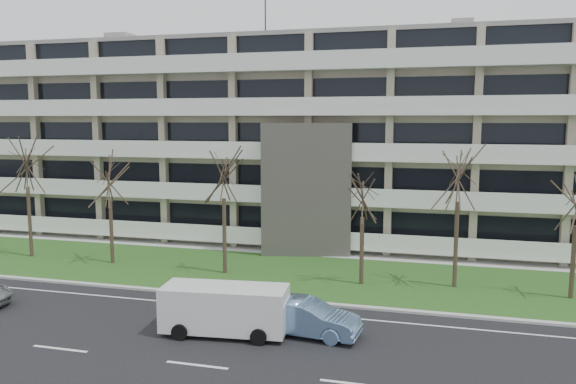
# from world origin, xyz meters

# --- Properties ---
(ground) EXTENTS (160.00, 160.00, 0.00)m
(ground) POSITION_xyz_m (0.00, 0.00, 0.00)
(ground) COLOR black
(ground) RESTS_ON ground
(grass_verge) EXTENTS (90.00, 10.00, 0.06)m
(grass_verge) POSITION_xyz_m (0.00, 13.00, 0.03)
(grass_verge) COLOR #21501A
(grass_verge) RESTS_ON ground
(curb) EXTENTS (90.00, 0.35, 0.12)m
(curb) POSITION_xyz_m (0.00, 8.00, 0.06)
(curb) COLOR #B2B2AD
(curb) RESTS_ON ground
(sidewalk) EXTENTS (90.00, 2.00, 0.08)m
(sidewalk) POSITION_xyz_m (0.00, 18.50, 0.04)
(sidewalk) COLOR #B2B2AD
(sidewalk) RESTS_ON ground
(lane_edge_line) EXTENTS (90.00, 0.12, 0.01)m
(lane_edge_line) POSITION_xyz_m (0.00, 6.50, 0.01)
(lane_edge_line) COLOR white
(lane_edge_line) RESTS_ON ground
(apartment_building) EXTENTS (60.50, 15.10, 18.75)m
(apartment_building) POSITION_xyz_m (-0.01, 25.32, 7.61)
(apartment_building) COLOR tan
(apartment_building) RESTS_ON ground
(blue_sedan) EXTENTS (4.84, 2.14, 1.54)m
(blue_sedan) POSITION_xyz_m (3.32, 3.99, 0.77)
(blue_sedan) COLOR #779ECF
(blue_sedan) RESTS_ON ground
(white_van) EXTENTS (5.58, 2.64, 2.10)m
(white_van) POSITION_xyz_m (-0.05, 3.27, 1.26)
(white_van) COLOR silver
(white_van) RESTS_ON ground
(tree_1) EXTENTS (4.26, 4.26, 8.53)m
(tree_1) POSITION_xyz_m (-17.68, 12.72, 6.63)
(tree_1) COLOR #382B21
(tree_1) RESTS_ON ground
(tree_2) EXTENTS (3.67, 3.67, 7.35)m
(tree_2) POSITION_xyz_m (-11.45, 12.60, 5.71)
(tree_2) COLOR #382B21
(tree_2) RESTS_ON ground
(tree_3) EXTENTS (4.09, 4.09, 8.19)m
(tree_3) POSITION_xyz_m (-3.57, 12.20, 6.37)
(tree_3) COLOR #382B21
(tree_3) RESTS_ON ground
(tree_4) EXTENTS (3.43, 3.43, 6.86)m
(tree_4) POSITION_xyz_m (4.68, 12.00, 5.33)
(tree_4) COLOR #382B21
(tree_4) RESTS_ON ground
(tree_5) EXTENTS (4.28, 4.28, 8.57)m
(tree_5) POSITION_xyz_m (9.73, 12.76, 6.66)
(tree_5) COLOR #382B21
(tree_5) RESTS_ON ground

